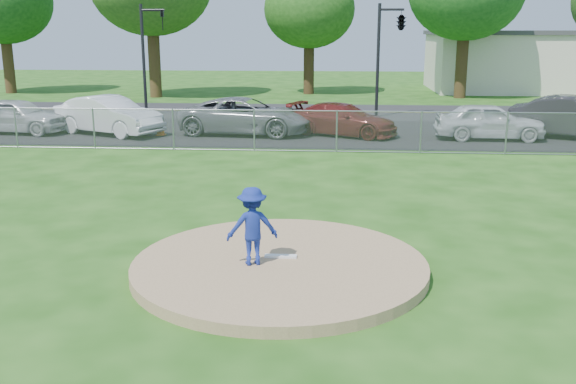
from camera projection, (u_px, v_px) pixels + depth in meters
name	position (u px, v px, depth m)	size (l,w,h in m)	color
ground	(306.00, 163.00, 21.45)	(120.00, 120.00, 0.00)	#1A4910
pitchers_mound	(280.00, 266.00, 11.76)	(5.40, 5.40, 0.20)	#9C7A55
pitching_rubber	(281.00, 256.00, 11.92)	(0.60, 0.15, 0.04)	white
chain_link_fence	(309.00, 131.00, 23.20)	(40.00, 0.06, 1.50)	gray
parking_lot	(313.00, 133.00, 27.73)	(50.00, 8.00, 0.01)	black
street	(319.00, 111.00, 34.99)	(60.00, 7.00, 0.01)	#242427
commercial_building	(544.00, 61.00, 46.81)	(16.40, 9.40, 4.30)	beige
traffic_signal_left	(148.00, 49.00, 32.88)	(1.28, 0.20, 5.60)	black
traffic_signal_center	(399.00, 24.00, 31.63)	(1.42, 2.48, 5.60)	black
pitcher	(252.00, 226.00, 11.43)	(0.92, 0.53, 1.42)	navy
traffic_cone	(161.00, 127.00, 26.96)	(0.36, 0.36, 0.70)	#D55D0B
parked_car_silver	(17.00, 116.00, 27.43)	(1.78, 4.42, 1.51)	#BBBBC0
parked_car_white	(109.00, 115.00, 27.12)	(1.69, 4.85, 1.60)	white
parked_car_gray	(245.00, 116.00, 27.15)	(2.56, 5.56, 1.54)	slate
parked_car_darkred	(343.00, 119.00, 26.83)	(1.87, 4.61, 1.34)	maroon
parked_car_pearl	(489.00, 121.00, 25.84)	(1.74, 4.33, 1.47)	silver
parked_car_charcoal	(576.00, 118.00, 26.08)	(1.79, 5.14, 1.69)	#262629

